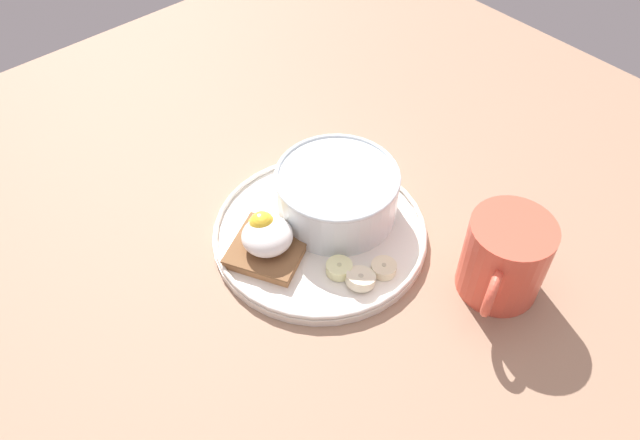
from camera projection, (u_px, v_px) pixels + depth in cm
name	position (u px, v px, depth cm)	size (l,w,h in cm)	color
ground_plane	(320.00, 242.00, 77.39)	(120.00, 120.00, 2.00)	#97735A
plate	(320.00, 232.00, 76.06)	(26.10, 26.10, 1.60)	silver
oatmeal_bowl	(337.00, 194.00, 75.82)	(15.13, 15.13, 6.41)	white
toast_slice	(268.00, 248.00, 73.13)	(11.23, 11.23, 1.31)	brown
poached_egg	(266.00, 234.00, 71.53)	(5.99, 7.72, 4.07)	white
banana_slice_front	(339.00, 268.00, 71.24)	(4.31, 4.32, 1.38)	beige
banana_slice_left	(384.00, 268.00, 71.31)	(3.40, 3.38, 1.27)	beige
banana_slice_back	(361.00, 279.00, 70.13)	(4.47, 4.37, 1.79)	beige
coffee_mug	(505.00, 258.00, 67.87)	(12.52, 9.28, 9.94)	#E0533D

